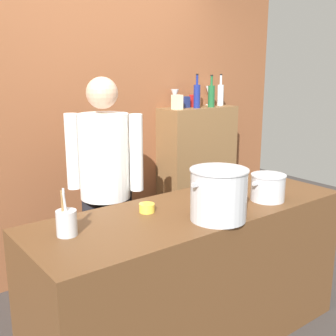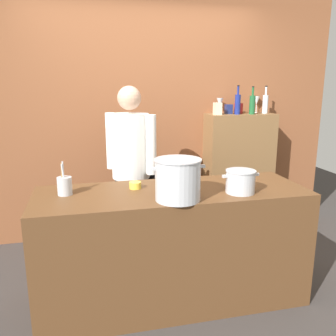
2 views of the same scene
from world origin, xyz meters
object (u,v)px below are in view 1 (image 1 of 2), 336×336
wine_bottle_clear (221,94)px  wine_glass_tall (209,92)px  utensil_crock (66,222)px  spice_tin_navy (185,102)px  spice_tin_cream (177,102)px  wine_bottle_green (211,95)px  butter_jar (147,208)px  wine_bottle_cobalt (197,95)px  spice_tin_red (194,101)px  chef (105,180)px  stockpot_large (219,194)px  stockpot_small (268,187)px  wine_glass_short (175,95)px

wine_bottle_clear → wine_glass_tall: (-0.05, 0.11, 0.02)m
utensil_crock → spice_tin_navy: (1.71, 1.15, 0.43)m
wine_bottle_clear → spice_tin_cream: 0.59m
wine_bottle_green → utensil_crock: bearing=-151.9°
butter_jar → spice_tin_cream: bearing=44.5°
spice_tin_cream → wine_bottle_cobalt: bearing=-1.9°
spice_tin_red → wine_bottle_cobalt: bearing=-119.9°
wine_bottle_clear → spice_tin_navy: bearing=175.0°
utensil_crock → chef: bearing=47.5°
chef → butter_jar: 0.57m
wine_bottle_cobalt → spice_tin_cream: (-0.22, 0.01, -0.05)m
utensil_crock → wine_bottle_green: bearing=28.1°
stockpot_large → spice_tin_navy: 1.77m
spice_tin_navy → spice_tin_red: bearing=1.1°
wine_bottle_cobalt → wine_bottle_clear: bearing=9.2°
chef → stockpot_small: bearing=171.6°
butter_jar → spice_tin_navy: size_ratio=0.89×
utensil_crock → wine_bottle_clear: size_ratio=0.81×
spice_tin_cream → utensil_crock: bearing=-145.6°
butter_jar → wine_bottle_clear: bearing=33.4°
spice_tin_red → spice_tin_cream: (-0.28, -0.09, 0.01)m
butter_jar → wine_glass_tall: (1.57, 1.18, 0.56)m
wine_bottle_cobalt → wine_glass_short: bearing=137.0°
wine_bottle_cobalt → wine_bottle_green: (0.16, -0.02, -0.01)m
chef → spice_tin_red: chef is taller
wine_glass_tall → spice_tin_cream: 0.56m
chef → butter_jar: (-0.04, -0.57, -0.04)m
wine_bottle_clear → wine_glass_tall: wine_bottle_clear is taller
wine_bottle_cobalt → wine_glass_tall: (0.31, 0.17, 0.02)m
stockpot_large → stockpot_small: size_ratio=1.35×
butter_jar → wine_bottle_cobalt: (1.26, 1.01, 0.54)m
stockpot_large → spice_tin_cream: spice_tin_cream is taller
spice_tin_red → wine_bottle_clear: bearing=-7.3°
spice_tin_navy → spice_tin_cream: size_ratio=0.80×
stockpot_large → wine_bottle_cobalt: (1.02, 1.35, 0.42)m
wine_bottle_clear → spice_tin_red: (-0.30, 0.04, -0.05)m
stockpot_large → wine_bottle_green: bearing=48.4°
spice_tin_navy → spice_tin_red: (0.12, 0.00, 0.01)m
spice_tin_red → spice_tin_navy: bearing=-178.9°
stockpot_small → spice_tin_red: 1.57m
wine_glass_short → chef: bearing=-151.4°
spice_tin_navy → wine_glass_tall: bearing=11.6°
chef → wine_bottle_cobalt: same height
stockpot_small → spice_tin_cream: spice_tin_cream is taller
wine_glass_short → spice_tin_red: bearing=-11.6°
wine_glass_tall → wine_glass_short: (-0.46, -0.03, -0.01)m
spice_tin_cream → spice_tin_navy: bearing=28.0°
utensil_crock → wine_bottle_green: size_ratio=0.82×
chef → utensil_crock: 0.82m
butter_jar → spice_tin_navy: spice_tin_navy is taller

